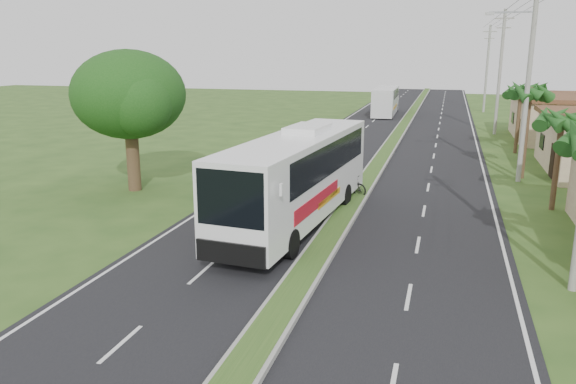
# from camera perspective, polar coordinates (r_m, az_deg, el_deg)

# --- Properties ---
(ground) EXTENTS (180.00, 180.00, 0.00)m
(ground) POSITION_cam_1_polar(r_m,az_deg,el_deg) (18.59, 1.19, -9.40)
(ground) COLOR #2C4B1B
(ground) RESTS_ON ground
(road_asphalt) EXTENTS (14.00, 160.00, 0.02)m
(road_asphalt) POSITION_cam_1_polar(r_m,az_deg,el_deg) (37.49, 9.01, 2.55)
(road_asphalt) COLOR black
(road_asphalt) RESTS_ON ground
(median_strip) EXTENTS (1.20, 160.00, 0.18)m
(median_strip) POSITION_cam_1_polar(r_m,az_deg,el_deg) (37.47, 9.02, 2.69)
(median_strip) COLOR gray
(median_strip) RESTS_ON ground
(lane_edge_left) EXTENTS (0.12, 160.00, 0.01)m
(lane_edge_left) POSITION_cam_1_polar(r_m,az_deg,el_deg) (38.83, -0.85, 3.11)
(lane_edge_left) COLOR silver
(lane_edge_left) RESTS_ON ground
(lane_edge_right) EXTENTS (0.12, 160.00, 0.01)m
(lane_edge_right) POSITION_cam_1_polar(r_m,az_deg,el_deg) (37.32, 19.27, 1.86)
(lane_edge_right) COLOR silver
(lane_edge_right) RESTS_ON ground
(shop_far) EXTENTS (8.60, 11.60, 3.82)m
(shop_far) POSITION_cam_1_polar(r_m,az_deg,el_deg) (53.66, 26.43, 6.80)
(shop_far) COLOR tan
(shop_far) RESTS_ON ground
(palm_verge_b) EXTENTS (2.40, 2.40, 5.05)m
(palm_verge_b) POSITION_cam_1_polar(r_m,az_deg,el_deg) (29.11, 26.08, 6.66)
(palm_verge_b) COLOR #473321
(palm_verge_b) RESTS_ON ground
(palm_verge_c) EXTENTS (2.40, 2.40, 5.85)m
(palm_verge_c) POSITION_cam_1_polar(r_m,az_deg,el_deg) (35.85, 23.41, 9.31)
(palm_verge_c) COLOR #473321
(palm_verge_c) RESTS_ON ground
(palm_verge_d) EXTENTS (2.40, 2.40, 5.25)m
(palm_verge_d) POSITION_cam_1_polar(r_m,az_deg,el_deg) (44.87, 22.59, 9.40)
(palm_verge_d) COLOR #473321
(palm_verge_d) RESTS_ON ground
(shade_tree) EXTENTS (6.30, 6.00, 7.54)m
(shade_tree) POSITION_cam_1_polar(r_m,az_deg,el_deg) (31.28, -16.02, 9.20)
(shade_tree) COLOR #473321
(shade_tree) RESTS_ON ground
(utility_pole_b) EXTENTS (3.20, 0.28, 12.00)m
(utility_pole_b) POSITION_cam_1_polar(r_m,az_deg,el_deg) (34.76, 23.24, 11.10)
(utility_pole_b) COLOR gray
(utility_pole_b) RESTS_ON ground
(utility_pole_c) EXTENTS (1.60, 0.28, 11.00)m
(utility_pole_c) POSITION_cam_1_polar(r_m,az_deg,el_deg) (54.68, 20.73, 11.41)
(utility_pole_c) COLOR gray
(utility_pole_c) RESTS_ON ground
(utility_pole_d) EXTENTS (1.60, 0.28, 10.50)m
(utility_pole_d) POSITION_cam_1_polar(r_m,az_deg,el_deg) (74.64, 19.56, 11.81)
(utility_pole_d) COLOR gray
(utility_pole_d) RESTS_ON ground
(coach_bus_main) EXTENTS (3.82, 13.18, 4.20)m
(coach_bus_main) POSITION_cam_1_polar(r_m,az_deg,el_deg) (24.34, 1.04, 2.01)
(coach_bus_main) COLOR white
(coach_bus_main) RESTS_ON ground
(coach_bus_far) EXTENTS (2.68, 10.99, 3.18)m
(coach_bus_far) POSITION_cam_1_polar(r_m,az_deg,el_deg) (68.79, 9.91, 9.24)
(coach_bus_far) COLOR silver
(coach_bus_far) RESTS_ON ground
(motorcyclist) EXTENTS (2.02, 1.14, 2.17)m
(motorcyclist) POSITION_cam_1_polar(r_m,az_deg,el_deg) (29.52, 6.28, 1.00)
(motorcyclist) COLOR black
(motorcyclist) RESTS_ON ground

